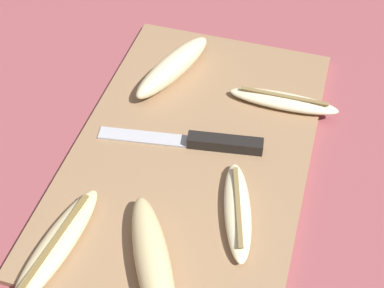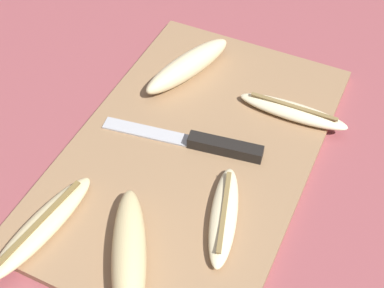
{
  "view_description": "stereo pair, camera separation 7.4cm",
  "coord_description": "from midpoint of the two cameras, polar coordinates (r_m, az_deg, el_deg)",
  "views": [
    {
      "loc": [
        -0.47,
        -0.14,
        0.58
      ],
      "look_at": [
        0.0,
        0.0,
        0.02
      ],
      "focal_mm": 50.0,
      "sensor_mm": 36.0,
      "label": 1
    },
    {
      "loc": [
        -0.44,
        -0.21,
        0.58
      ],
      "look_at": [
        0.0,
        0.0,
        0.02
      ],
      "focal_mm": 50.0,
      "sensor_mm": 36.0,
      "label": 2
    }
  ],
  "objects": [
    {
      "name": "banana_cream_curved",
      "position": [
        0.85,
        2.1,
        8.25
      ],
      "size": [
        0.18,
        0.1,
        0.04
      ],
      "rotation": [
        0.0,
        0.0,
        4.37
      ],
      "color": "beige",
      "rests_on": "cutting_board"
    },
    {
      "name": "cutting_board",
      "position": [
        0.76,
        2.81,
        -0.96
      ],
      "size": [
        0.51,
        0.33,
        0.01
      ],
      "color": "#997551",
      "rests_on": "ground_plane"
    },
    {
      "name": "banana_pale_long",
      "position": [
        0.67,
        6.59,
        -7.78
      ],
      "size": [
        0.15,
        0.08,
        0.02
      ],
      "rotation": [
        0.0,
        0.0,
        1.86
      ],
      "color": "beige",
      "rests_on": "cutting_board"
    },
    {
      "name": "banana_soft_right",
      "position": [
        0.68,
        -12.65,
        -8.73
      ],
      "size": [
        0.18,
        0.06,
        0.02
      ],
      "rotation": [
        0.0,
        0.0,
        1.44
      ],
      "color": "beige",
      "rests_on": "cutting_board"
    },
    {
      "name": "knife",
      "position": [
        0.75,
        4.8,
        -0.2
      ],
      "size": [
        0.06,
        0.24,
        0.02
      ],
      "rotation": [
        0.0,
        0.0,
        0.15
      ],
      "color": "black",
      "rests_on": "cutting_board"
    },
    {
      "name": "banana_mellow_near",
      "position": [
        0.63,
        -3.35,
        -12.07
      ],
      "size": [
        0.18,
        0.13,
        0.04
      ],
      "rotation": [
        0.0,
        0.0,
        2.08
      ],
      "color": "beige",
      "rests_on": "cutting_board"
    },
    {
      "name": "ground_plane",
      "position": [
        0.76,
        2.8,
        -1.25
      ],
      "size": [
        4.0,
        4.0,
        0.0
      ],
      "primitive_type": "plane",
      "color": "#93474C"
    },
    {
      "name": "banana_bright_far",
      "position": [
        0.81,
        13.32,
        3.27
      ],
      "size": [
        0.04,
        0.16,
        0.02
      ],
      "rotation": [
        0.0,
        0.0,
        0.01
      ],
      "color": "beige",
      "rests_on": "cutting_board"
    }
  ]
}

